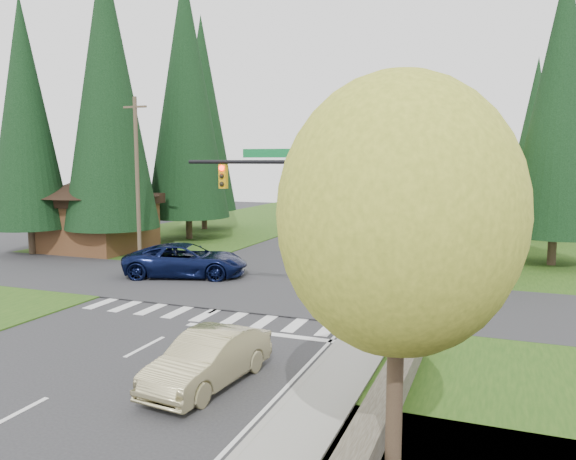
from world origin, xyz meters
The scene contains 34 objects.
ground centered at (0.00, 0.00, 0.00)m, with size 120.00×120.00×0.00m, color #28282B.
grass_east centered at (13.00, 20.00, 0.03)m, with size 14.00×110.00×0.06m, color #214612.
grass_west centered at (-13.00, 20.00, 0.03)m, with size 14.00×110.00×0.06m, color #214612.
cross_street centered at (0.00, 8.00, 0.00)m, with size 120.00×8.00×0.10m, color #28282B.
sidewalk_east centered at (6.90, 22.00, 0.07)m, with size 1.80×80.00×0.13m, color gray.
curb_east centered at (6.05, 22.00, 0.07)m, with size 0.20×80.00×0.13m, color gray.
stone_wall_south centered at (8.60, -3.00, 0.35)m, with size 0.70×14.00×0.70m, color #4C4438.
stone_wall_north centered at (8.60, 30.00, 0.35)m, with size 0.70×40.00×0.70m, color #4C4438.
traffic_signal centered at (4.37, 4.50, 4.98)m, with size 8.70×0.37×6.80m.
brown_building centered at (-15.00, 15.00, 3.14)m, with size 8.40×8.40×5.40m.
utility_pole centered at (-9.50, 12.00, 5.14)m, with size 1.60×0.24×10.00m.
decid_tree_0 centered at (9.20, 14.00, 5.60)m, with size 4.80×4.80×8.37m.
decid_tree_1 centered at (9.30, 21.00, 5.80)m, with size 5.20×5.20×8.80m.
decid_tree_2 centered at (9.10, 28.00, 5.93)m, with size 5.00×5.00×8.82m.
decid_tree_3 centered at (9.20, 35.00, 5.66)m, with size 5.00×5.00×8.55m.
decid_tree_4 centered at (9.30, 42.00, 6.06)m, with size 5.40×5.40×9.18m.
decid_tree_5 centered at (9.10, 49.00, 5.53)m, with size 4.80×4.80×8.30m.
decid_tree_6 centered at (9.20, 56.00, 5.86)m, with size 5.20×5.20×8.86m.
decid_tree_south centered at (9.30, -6.00, 5.27)m, with size 4.60×4.60×7.92m.
conifer_w_a centered at (-13.00, 14.00, 10.79)m, with size 6.12×6.12×19.80m.
conifer_w_b centered at (-16.00, 18.00, 9.79)m, with size 5.44×5.44×17.80m.
conifer_w_c centered at (-12.00, 22.00, 11.29)m, with size 6.46×6.46×20.80m.
conifer_w_d centered at (-18.00, 12.00, 9.29)m, with size 5.10×5.10×16.80m.
conifer_w_e centered at (-14.00, 28.00, 10.29)m, with size 5.78×5.78×18.80m.
conifer_e_a centered at (14.00, 20.00, 9.79)m, with size 5.44×5.44×17.80m.
conifer_e_b centered at (15.00, 34.00, 10.79)m, with size 6.12×6.12×19.80m.
conifer_e_c centered at (14.00, 48.00, 9.29)m, with size 5.10×5.10×16.80m.
sedan_champagne centered at (3.59, -3.08, 0.75)m, with size 1.59×4.56×1.50m, color tan.
suv_navy centered at (-4.66, 9.43, 0.90)m, with size 3.00×6.51×1.81m, color #0A1134.
parked_car_a centered at (5.60, 14.62, 0.82)m, with size 1.95×4.84×1.65m, color #A1A0A5.
parked_car_b centered at (5.29, 22.55, 0.70)m, with size 1.97×4.84×1.40m, color gray.
parked_car_c centered at (5.60, 33.05, 0.70)m, with size 1.47×4.23×1.39m, color #ABABB0.
parked_car_d centered at (4.20, 39.62, 0.69)m, with size 1.63×4.06×1.38m, color silver.
parked_car_e centered at (4.20, 49.12, 0.68)m, with size 1.91×4.70×1.36m, color #99999D.
Camera 1 is at (11.07, -16.40, 6.29)m, focal length 35.00 mm.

